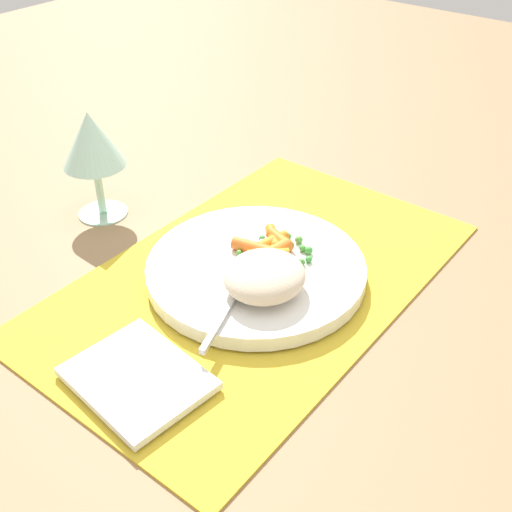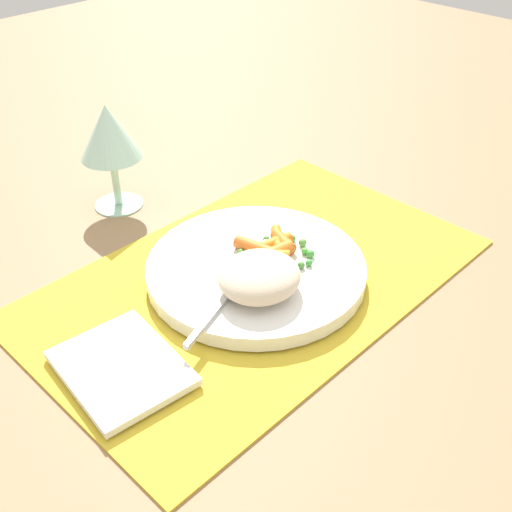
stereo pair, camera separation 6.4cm
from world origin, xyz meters
The scene contains 9 objects.
ground_plane centered at (0.00, 0.00, 0.00)m, with size 2.40×2.40×0.00m, color #997551.
placemat centered at (0.00, 0.00, 0.00)m, with size 0.51×0.32×0.01m, color gold.
plate centered at (0.00, 0.00, 0.01)m, with size 0.25×0.25×0.02m, color white.
rice_mound centered at (-0.03, -0.04, 0.04)m, with size 0.09×0.08×0.04m, color beige.
carrot_portion centered at (0.03, 0.00, 0.03)m, with size 0.08×0.07×0.02m.
pea_scatter centered at (0.03, -0.01, 0.03)m, with size 0.08×0.08×0.01m.
fork centered at (-0.03, -0.01, 0.03)m, with size 0.19×0.07×0.01m.
wine_glass centered at (-0.01, 0.25, 0.10)m, with size 0.08×0.08×0.14m.
napkin centered at (-0.20, -0.01, 0.01)m, with size 0.10×0.13×0.01m, color white.
Camera 2 is at (-0.41, -0.40, 0.45)m, focal length 44.52 mm.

